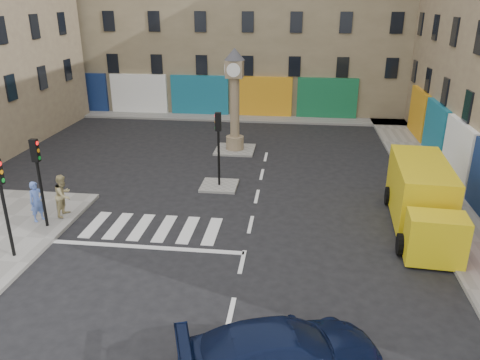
% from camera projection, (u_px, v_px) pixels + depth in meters
% --- Properties ---
extents(ground, '(120.00, 120.00, 0.00)m').
position_uv_depth(ground, '(239.00, 277.00, 16.00)').
color(ground, black).
rests_on(ground, ground).
extents(sidewalk_right, '(2.60, 30.00, 0.15)m').
position_uv_depth(sidewalk_right, '(429.00, 180.00, 24.22)').
color(sidewalk_right, gray).
rests_on(sidewalk_right, ground).
extents(sidewalk_far, '(32.00, 2.40, 0.15)m').
position_uv_depth(sidewalk_far, '(224.00, 117.00, 36.94)').
color(sidewalk_far, gray).
rests_on(sidewalk_far, ground).
extents(island_near, '(1.80, 1.80, 0.12)m').
position_uv_depth(island_near, '(219.00, 186.00, 23.60)').
color(island_near, gray).
rests_on(island_near, ground).
extents(island_far, '(2.40, 2.40, 0.12)m').
position_uv_depth(island_far, '(235.00, 150.00, 29.14)').
color(island_far, gray).
rests_on(island_far, ground).
extents(building_far, '(32.00, 10.00, 17.00)m').
position_uv_depth(building_far, '(233.00, 2.00, 39.21)').
color(building_far, gray).
rests_on(building_far, ground).
extents(traffic_light_left_near, '(0.28, 0.22, 3.70)m').
position_uv_depth(traffic_light_left_near, '(2.00, 193.00, 16.17)').
color(traffic_light_left_near, black).
rests_on(traffic_light_left_near, sidewalk_left).
extents(traffic_light_left_far, '(0.28, 0.22, 3.70)m').
position_uv_depth(traffic_light_left_far, '(38.00, 169.00, 18.39)').
color(traffic_light_left_far, black).
rests_on(traffic_light_left_far, sidewalk_left).
extents(traffic_light_island, '(0.28, 0.22, 3.70)m').
position_uv_depth(traffic_light_island, '(218.00, 137.00, 22.67)').
color(traffic_light_island, black).
rests_on(traffic_light_island, island_near).
extents(clock_pillar, '(1.20, 1.20, 6.10)m').
position_uv_depth(clock_pillar, '(235.00, 94.00, 27.86)').
color(clock_pillar, '#968562').
rests_on(clock_pillar, island_far).
extents(navy_sedan, '(5.54, 3.66, 1.49)m').
position_uv_depth(navy_sedan, '(282.00, 354.00, 11.53)').
color(navy_sedan, black).
rests_on(navy_sedan, ground).
extents(yellow_van, '(2.74, 7.05, 2.52)m').
position_uv_depth(yellow_van, '(422.00, 198.00, 19.21)').
color(yellow_van, yellow).
rests_on(yellow_van, ground).
extents(pedestrian_blue, '(0.68, 0.76, 1.74)m').
position_uv_depth(pedestrian_blue, '(37.00, 201.00, 19.43)').
color(pedestrian_blue, '#5D7DD5').
rests_on(pedestrian_blue, sidewalk_left).
extents(pedestrian_tan, '(0.74, 0.93, 1.83)m').
position_uv_depth(pedestrian_tan, '(63.00, 195.00, 19.92)').
color(pedestrian_tan, tan).
rests_on(pedestrian_tan, sidewalk_left).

